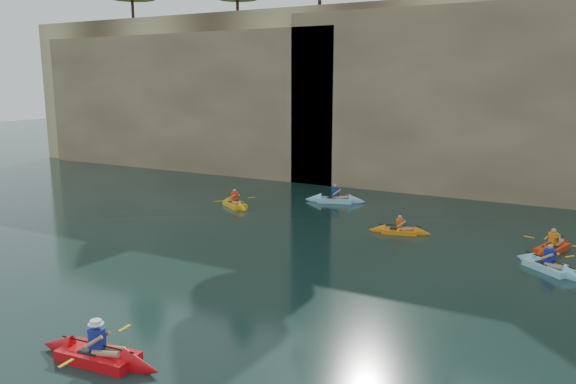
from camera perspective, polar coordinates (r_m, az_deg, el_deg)
The scene contains 12 objects.
ground at distance 15.50m, azimuth -4.89°, elevation -14.75°, with size 160.00×160.00×0.00m, color black.
cliff at distance 42.29m, azimuth 18.32°, elevation 9.64°, with size 70.00×16.00×12.00m, color tan.
cliff_slab_west at distance 44.06m, azimuth -10.58°, elevation 9.12°, with size 26.00×2.40×10.56m, color tan.
cliff_slab_center at distance 34.67m, azimuth 19.29°, elevation 8.85°, with size 24.00×2.40×11.40m, color tan.
sea_cave_west at distance 42.55m, azimuth -8.88°, elevation 4.68°, with size 4.50×1.00×4.00m, color black.
sea_cave_center at distance 35.90m, azimuth 9.21°, elevation 2.82°, with size 3.50×1.00×3.20m, color black.
main_kayaker at distance 15.06m, azimuth -18.73°, elevation -15.40°, with size 3.67×2.44×1.35m.
kayaker_orange at distance 25.86m, azimuth 11.25°, elevation -3.88°, with size 2.85×2.08×1.05m.
kayaker_ltblue_near at distance 22.63m, azimuth 24.93°, elevation -6.88°, with size 2.89×2.57×1.24m.
kayaker_red_far at distance 25.16m, azimuth 25.25°, elevation -5.15°, with size 2.27×3.31×1.19m.
kayaker_yellow at distance 30.81m, azimuth -5.42°, elevation -1.22°, with size 2.93×2.23×1.23m.
kayaker_ltblue_mid at distance 31.90m, azimuth 4.80°, elevation -0.76°, with size 3.53×2.48×1.32m.
Camera 1 is at (7.77, -11.57, 6.79)m, focal length 35.00 mm.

